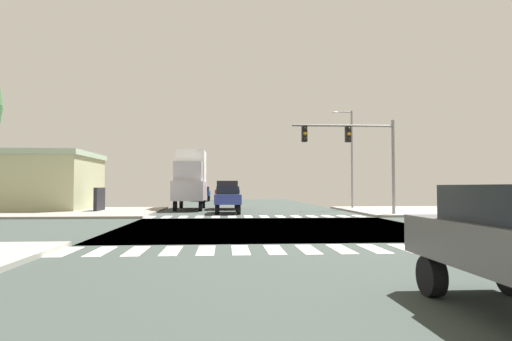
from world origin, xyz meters
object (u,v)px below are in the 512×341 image
object	(u,v)px
suv_queued_2	(227,192)
sedan_leading_3	(203,192)
box_truck_outer_1	(191,178)
street_lamp	(349,150)
sedan_trailing_4	(228,197)
traffic_signal_mast	(353,145)
bank_building	(20,181)

from	to	relation	value
suv_queued_2	sedan_leading_3	xyz separation A→B (m)	(-3.00, 21.24, -0.28)
box_truck_outer_1	street_lamp	bearing A→B (deg)	176.99
sedan_trailing_4	street_lamp	bearing A→B (deg)	-153.99
box_truck_outer_1	sedan_leading_3	bearing A→B (deg)	-90.00
suv_queued_2	box_truck_outer_1	xyz separation A→B (m)	(-3.00, -0.52, 1.17)
traffic_signal_mast	sedan_leading_3	xyz separation A→B (m)	(-10.97, 30.79, -3.43)
sedan_trailing_4	sedan_leading_3	bearing A→B (deg)	-83.74
street_lamp	box_truck_outer_1	world-z (taller)	street_lamp
traffic_signal_mast	street_lamp	distance (m)	8.60
traffic_signal_mast	street_lamp	bearing A→B (deg)	75.95
street_lamp	box_truck_outer_1	xyz separation A→B (m)	(-13.06, 0.69, -2.31)
street_lamp	sedan_leading_3	bearing A→B (deg)	120.18
sedan_trailing_4	box_truck_outer_1	xyz separation A→B (m)	(-3.00, 5.60, 1.45)
sedan_trailing_4	box_truck_outer_1	distance (m)	6.51
street_lamp	sedan_leading_3	xyz separation A→B (m)	(-13.06, 22.45, -3.76)
traffic_signal_mast	box_truck_outer_1	distance (m)	14.34
traffic_signal_mast	suv_queued_2	world-z (taller)	traffic_signal_mast
street_lamp	suv_queued_2	distance (m)	10.71
sedan_leading_3	suv_queued_2	bearing A→B (deg)	98.04
sedan_leading_3	traffic_signal_mast	bearing A→B (deg)	109.62
traffic_signal_mast	sedan_trailing_4	bearing A→B (deg)	156.74
street_lamp	box_truck_outer_1	bearing A→B (deg)	176.99
sedan_trailing_4	box_truck_outer_1	world-z (taller)	box_truck_outer_1
bank_building	sedan_leading_3	world-z (taller)	bank_building
street_lamp	sedan_leading_3	world-z (taller)	street_lamp
suv_queued_2	sedan_trailing_4	world-z (taller)	suv_queued_2
traffic_signal_mast	bank_building	xyz separation A→B (m)	(-24.18, 8.26, -2.26)
traffic_signal_mast	suv_queued_2	distance (m)	12.83
sedan_leading_3	sedan_trailing_4	bearing A→B (deg)	96.26
bank_building	suv_queued_2	world-z (taller)	bank_building
street_lamp	suv_queued_2	world-z (taller)	street_lamp
suv_queued_2	box_truck_outer_1	bearing A→B (deg)	9.91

